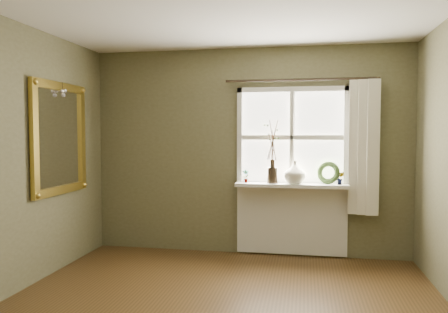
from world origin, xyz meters
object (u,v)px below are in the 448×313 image
wreath (328,175)px  gilt_mirror (60,138)px  dark_jug (272,175)px  cream_vase (295,172)px

wreath → gilt_mirror: (-2.95, -0.97, 0.45)m
dark_jug → cream_vase: bearing=0.0°
wreath → dark_jug: bearing=-158.6°
gilt_mirror → wreath: bearing=18.1°
cream_vase → gilt_mirror: (-2.56, -0.93, 0.42)m
wreath → gilt_mirror: size_ratio=0.23×
dark_jug → cream_vase: cream_vase is taller
cream_vase → wreath: 0.40m
dark_jug → gilt_mirror: 2.51m
gilt_mirror → dark_jug: bearing=22.0°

